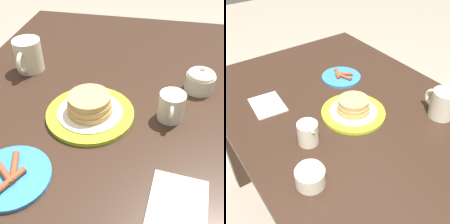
% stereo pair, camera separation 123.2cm
% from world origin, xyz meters
% --- Properties ---
extents(dining_table, '(1.33, 0.85, 0.72)m').
position_xyz_m(dining_table, '(0.00, 0.00, 0.60)').
color(dining_table, '#332116').
rests_on(dining_table, ground_plane).
extents(pancake_plate, '(0.23, 0.23, 0.07)m').
position_xyz_m(pancake_plate, '(0.03, 0.01, 0.74)').
color(pancake_plate, '#AAC628').
rests_on(pancake_plate, dining_table).
extents(side_plate_bacon, '(0.17, 0.17, 0.02)m').
position_xyz_m(side_plate_bacon, '(0.26, -0.11, 0.73)').
color(side_plate_bacon, '#337AC6').
rests_on(side_plate_bacon, dining_table).
extents(coffee_mug, '(0.12, 0.09, 0.10)m').
position_xyz_m(coffee_mug, '(-0.15, -0.25, 0.77)').
color(coffee_mug, beige).
rests_on(coffee_mug, dining_table).
extents(creamer_pitcher, '(0.10, 0.07, 0.08)m').
position_xyz_m(creamer_pitcher, '(0.00, 0.22, 0.76)').
color(creamer_pitcher, beige).
rests_on(creamer_pitcher, dining_table).
extents(sugar_bowl, '(0.08, 0.08, 0.08)m').
position_xyz_m(sugar_bowl, '(-0.15, 0.29, 0.76)').
color(sugar_bowl, beige).
rests_on(sugar_bowl, dining_table).
extents(napkin, '(0.15, 0.12, 0.01)m').
position_xyz_m(napkin, '(0.26, 0.24, 0.72)').
color(napkin, white).
rests_on(napkin, dining_table).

